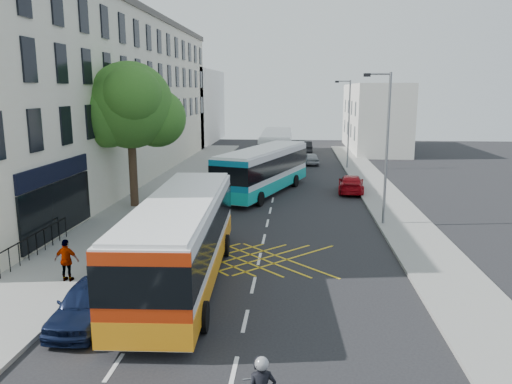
% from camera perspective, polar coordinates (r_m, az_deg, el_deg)
% --- Properties ---
extents(ground, '(120.00, 120.00, 0.00)m').
position_cam_1_polar(ground, '(16.44, -1.23, -14.51)').
color(ground, black).
rests_on(ground, ground).
extents(pavement_left, '(5.00, 70.00, 0.15)m').
position_cam_1_polar(pavement_left, '(32.15, -13.67, -1.65)').
color(pavement_left, gray).
rests_on(pavement_left, ground).
extents(pavement_right, '(3.00, 70.00, 0.15)m').
position_cam_1_polar(pavement_right, '(31.11, 15.58, -2.18)').
color(pavement_right, gray).
rests_on(pavement_right, ground).
extents(terrace_main, '(8.30, 45.00, 13.50)m').
position_cam_1_polar(terrace_main, '(42.15, -17.26, 10.39)').
color(terrace_main, beige).
rests_on(terrace_main, ground).
extents(terrace_far, '(8.00, 20.00, 10.00)m').
position_cam_1_polar(terrace_far, '(71.44, -8.02, 9.63)').
color(terrace_far, silver).
rests_on(terrace_far, ground).
extents(building_right, '(6.00, 18.00, 8.00)m').
position_cam_1_polar(building_right, '(63.48, 13.37, 8.31)').
color(building_right, silver).
rests_on(building_right, ground).
extents(street_tree, '(6.30, 5.70, 8.80)m').
position_cam_1_polar(street_tree, '(31.33, -14.25, 9.48)').
color(street_tree, '#382619').
rests_on(street_tree, pavement_left).
extents(lamp_near, '(1.45, 0.15, 8.00)m').
position_cam_1_polar(lamp_near, '(27.22, 14.56, 5.67)').
color(lamp_near, slate).
rests_on(lamp_near, pavement_right).
extents(lamp_far, '(1.45, 0.15, 8.00)m').
position_cam_1_polar(lamp_far, '(47.00, 10.45, 8.16)').
color(lamp_far, slate).
rests_on(lamp_far, pavement_right).
extents(railings, '(0.08, 5.60, 1.14)m').
position_cam_1_polar(railings, '(23.84, -23.80, -5.30)').
color(railings, black).
rests_on(railings, pavement_left).
extents(bus_near, '(3.34, 11.91, 3.32)m').
position_cam_1_polar(bus_near, '(19.04, -8.52, -5.30)').
color(bus_near, silver).
rests_on(bus_near, ground).
extents(bus_mid, '(6.17, 11.79, 3.24)m').
position_cam_1_polar(bus_mid, '(35.35, 0.88, 2.56)').
color(bus_mid, silver).
rests_on(bus_mid, ground).
extents(bus_far, '(3.14, 12.17, 3.42)m').
position_cam_1_polar(bus_far, '(47.47, 2.36, 4.96)').
color(bus_far, silver).
rests_on(bus_far, ground).
extents(parked_car_blue, '(1.64, 3.99, 1.35)m').
position_cam_1_polar(parked_car_blue, '(16.90, -18.57, -11.87)').
color(parked_car_blue, '#0C1633').
rests_on(parked_car_blue, ground).
extents(parked_car_silver, '(1.53, 4.35, 1.43)m').
position_cam_1_polar(parked_car_silver, '(21.99, -14.60, -6.06)').
color(parked_car_silver, '#ABADB2').
rests_on(parked_car_silver, ground).
extents(red_hatchback, '(2.18, 4.52, 1.27)m').
position_cam_1_polar(red_hatchback, '(36.49, 10.81, 0.92)').
color(red_hatchback, '#9E060F').
rests_on(red_hatchback, ground).
extents(distant_car_grey, '(2.08, 4.47, 1.24)m').
position_cam_1_polar(distant_car_grey, '(54.89, 0.00, 4.62)').
color(distant_car_grey, '#44484C').
rests_on(distant_car_grey, ground).
extents(distant_car_silver, '(1.72, 3.57, 1.17)m').
position_cam_1_polar(distant_car_silver, '(49.92, 6.29, 3.82)').
color(distant_car_silver, '#9EA0A5').
rests_on(distant_car_silver, ground).
extents(distant_car_dark, '(1.72, 4.49, 1.46)m').
position_cam_1_polar(distant_car_dark, '(58.70, 5.59, 5.12)').
color(distant_car_dark, black).
rests_on(distant_car_dark, ground).
extents(pedestrian_far, '(0.97, 0.44, 1.62)m').
position_cam_1_polar(pedestrian_far, '(20.18, -20.82, -7.31)').
color(pedestrian_far, gray).
rests_on(pedestrian_far, pavement_left).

